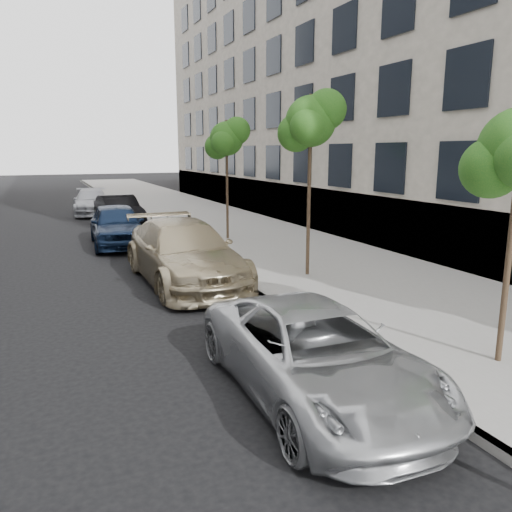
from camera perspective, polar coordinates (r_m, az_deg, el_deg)
ground at (r=6.50m, az=16.56°, el=-21.95°), size 160.00×160.00×0.00m
sidewalk at (r=29.34m, az=-7.71°, el=4.96°), size 6.40×72.00×0.14m
curb at (r=28.66m, az=-13.74°, el=4.57°), size 0.15×72.00×0.14m
tree_mid at (r=13.87m, az=6.35°, el=15.03°), size 1.70×1.50×5.04m
tree_far at (r=19.77m, az=-3.31°, el=13.23°), size 1.66×1.46×4.71m
minivan at (r=7.47m, az=6.84°, el=-11.03°), size 2.37×4.88×1.34m
suv at (r=13.77m, az=-8.20°, el=0.40°), size 2.48×5.88×1.69m
sedan_blue at (r=19.79m, az=-15.61°, el=3.44°), size 2.15×4.80×1.60m
sedan_black at (r=25.02m, az=-15.39°, el=5.00°), size 1.92×4.60×1.48m
sedan_rear at (r=30.15m, az=-18.23°, el=5.88°), size 2.38×5.01×1.41m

